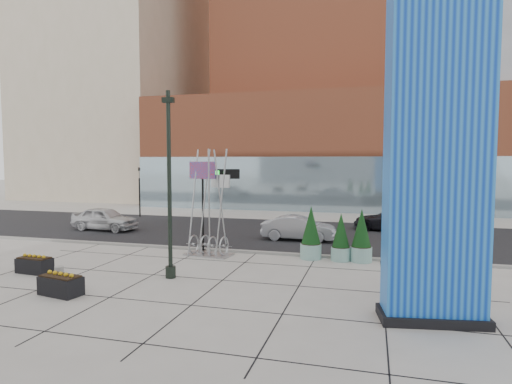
% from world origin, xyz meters
% --- Properties ---
extents(ground, '(160.00, 160.00, 0.00)m').
position_xyz_m(ground, '(0.00, 0.00, 0.00)').
color(ground, '#9E9991').
rests_on(ground, ground).
extents(street_asphalt, '(80.00, 12.00, 0.02)m').
position_xyz_m(street_asphalt, '(0.00, 10.00, 0.01)').
color(street_asphalt, black).
rests_on(street_asphalt, ground).
extents(curb_edge, '(80.00, 0.30, 0.12)m').
position_xyz_m(curb_edge, '(0.00, 4.00, 0.06)').
color(curb_edge, gray).
rests_on(curb_edge, ground).
extents(tower_podium, '(34.00, 10.00, 11.00)m').
position_xyz_m(tower_podium, '(1.00, 27.00, 5.50)').
color(tower_podium, '#B05333').
rests_on(tower_podium, ground).
extents(tower_glass_front, '(34.00, 0.60, 5.00)m').
position_xyz_m(tower_glass_front, '(1.00, 22.20, 2.50)').
color(tower_glass_front, '#8CA5B2').
rests_on(tower_glass_front, ground).
extents(building_beige_left, '(18.00, 20.00, 34.00)m').
position_xyz_m(building_beige_left, '(-26.00, 34.00, 17.00)').
color(building_beige_left, tan).
rests_on(building_beige_left, ground).
extents(blue_pylon, '(3.14, 1.76, 9.92)m').
position_xyz_m(blue_pylon, '(8.30, -3.42, 4.79)').
color(blue_pylon, '#0C3ABD').
rests_on(blue_pylon, ground).
extents(lamp_post, '(0.48, 0.40, 7.36)m').
position_xyz_m(lamp_post, '(-1.12, -1.20, 3.01)').
color(lamp_post, black).
rests_on(lamp_post, ground).
extents(public_art_sculpture, '(2.43, 1.43, 5.23)m').
position_xyz_m(public_art_sculpture, '(-1.14, 3.00, 1.37)').
color(public_art_sculpture, '#AEB0B3').
rests_on(public_art_sculpture, ground).
extents(concrete_bollard, '(0.33, 0.33, 0.64)m').
position_xyz_m(concrete_bollard, '(-4.86, -3.00, 0.32)').
color(concrete_bollard, gray).
rests_on(concrete_bollard, ground).
extents(overhead_street_sign, '(1.92, 0.88, 4.22)m').
position_xyz_m(overhead_street_sign, '(-1.06, 3.80, 3.62)').
color(overhead_street_sign, black).
rests_on(overhead_street_sign, ground).
extents(round_planter_east, '(0.98, 0.98, 2.46)m').
position_xyz_m(round_planter_east, '(6.13, 3.60, 1.16)').
color(round_planter_east, '#8BBBB0').
rests_on(round_planter_east, ground).
extents(round_planter_mid, '(0.90, 0.90, 2.24)m').
position_xyz_m(round_planter_mid, '(5.20, 3.57, 1.06)').
color(round_planter_mid, '#8BBBB0').
rests_on(round_planter_mid, ground).
extents(round_planter_west, '(1.01, 1.01, 2.52)m').
position_xyz_m(round_planter_west, '(3.80, 3.60, 1.19)').
color(round_planter_west, '#8BBBB0').
rests_on(round_planter_west, ground).
extents(box_planter_north, '(1.46, 0.81, 0.78)m').
position_xyz_m(box_planter_north, '(-6.92, -2.00, 0.36)').
color(box_planter_north, black).
rests_on(box_planter_north, ground).
extents(box_planter_south, '(1.61, 1.01, 0.82)m').
position_xyz_m(box_planter_south, '(-3.80, -4.19, 0.38)').
color(box_planter_south, black).
rests_on(box_planter_south, ground).
extents(car_white_west, '(4.63, 2.12, 1.54)m').
position_xyz_m(car_white_west, '(-10.62, 8.20, 0.77)').
color(car_white_west, silver).
rests_on(car_white_west, ground).
extents(car_silver_mid, '(4.28, 1.52, 1.41)m').
position_xyz_m(car_silver_mid, '(2.46, 8.06, 0.70)').
color(car_silver_mid, '#A3A5AB').
rests_on(car_silver_mid, ground).
extents(car_dark_east, '(5.30, 2.81, 1.46)m').
position_xyz_m(car_dark_east, '(7.92, 12.97, 0.73)').
color(car_dark_east, black).
rests_on(car_dark_east, ground).
extents(traffic_signal, '(0.15, 0.18, 4.10)m').
position_xyz_m(traffic_signal, '(-12.00, 15.00, 2.30)').
color(traffic_signal, black).
rests_on(traffic_signal, ground).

